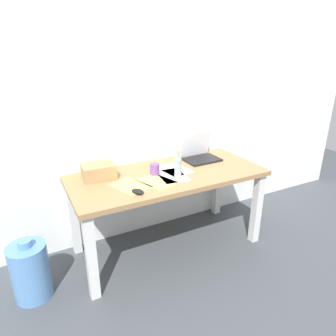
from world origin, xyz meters
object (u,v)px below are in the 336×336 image
laptop_right (200,154)px  water_cooler_jug (31,271)px  beer_bottle (178,167)px  computer_mouse (138,191)px  desk (168,184)px  cardboard_box (99,171)px  coffee_mug (155,169)px

laptop_right → water_cooler_jug: (-1.58, -0.26, -0.56)m
beer_bottle → laptop_right: bearing=35.6°
laptop_right → water_cooler_jug: 1.70m
computer_mouse → desk: bearing=1.6°
desk → water_cooler_jug: size_ratio=3.46×
beer_bottle → cardboard_box: 0.64m
desk → coffee_mug: (-0.11, 0.03, 0.15)m
laptop_right → cardboard_box: laptop_right is taller
desk → cardboard_box: 0.59m
desk → beer_bottle: 0.21m
laptop_right → computer_mouse: laptop_right is taller
cardboard_box → coffee_mug: bearing=-18.6°
computer_mouse → cardboard_box: size_ratio=0.39×
desk → laptop_right: laptop_right is taller
cardboard_box → laptop_right: bearing=0.3°
desk → computer_mouse: bearing=-147.4°
desk → computer_mouse: computer_mouse is taller
computer_mouse → coffee_mug: 0.38m
desk → cardboard_box: cardboard_box is taller
desk → cardboard_box: bearing=162.0°
laptop_right → cardboard_box: size_ratio=1.30×
laptop_right → water_cooler_jug: bearing=-170.6°
computer_mouse → water_cooler_jug: 0.95m
laptop_right → beer_bottle: laptop_right is taller
desk → coffee_mug: coffee_mug is taller
beer_bottle → water_cooler_jug: bearing=179.0°
beer_bottle → water_cooler_jug: beer_bottle is taller
computer_mouse → coffee_mug: bearing=14.6°
desk → water_cooler_jug: (-1.15, -0.08, -0.41)m
computer_mouse → water_cooler_jug: (-0.78, 0.16, -0.52)m
laptop_right → water_cooler_jug: laptop_right is taller
computer_mouse → coffee_mug: coffee_mug is taller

